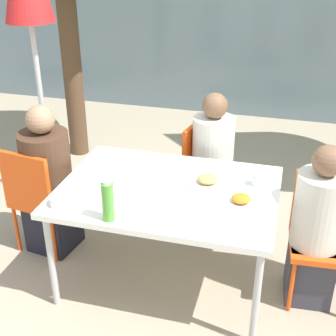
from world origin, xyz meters
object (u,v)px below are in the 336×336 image
(chair_left, at_px, (37,194))
(person_far, at_px, (212,166))
(chair_far, at_px, (205,167))
(person_right, at_px, (316,231))
(chair_right, at_px, (322,228))
(salad_bowl, at_px, (63,200))
(drinking_cup, at_px, (258,179))
(bottle, at_px, (108,201))
(person_left, at_px, (49,185))

(chair_left, height_order, person_far, person_far)
(chair_far, bearing_deg, person_right, 60.44)
(chair_right, relative_size, salad_bowl, 5.41)
(drinking_cup, bearing_deg, salad_bowl, -153.72)
(chair_far, xyz_separation_m, person_far, (0.07, -0.07, 0.04))
(person_right, relative_size, chair_far, 1.31)
(person_far, height_order, bottle, person_far)
(drinking_cup, bearing_deg, person_right, -19.03)
(person_far, bearing_deg, person_right, 60.65)
(chair_left, bearing_deg, person_far, 38.86)
(person_left, height_order, drinking_cup, person_left)
(person_left, bearing_deg, drinking_cup, 10.71)
(salad_bowl, bearing_deg, drinking_cup, 26.28)
(chair_far, height_order, drinking_cup, chair_far)
(chair_far, height_order, person_far, person_far)
(person_far, bearing_deg, drinking_cup, 47.19)
(chair_right, height_order, person_right, person_right)
(person_right, bearing_deg, chair_right, -121.89)
(chair_left, height_order, salad_bowl, chair_left)
(person_left, xyz_separation_m, chair_right, (1.96, 0.01, -0.04))
(person_left, distance_m, bottle, 0.98)
(chair_right, xyz_separation_m, person_far, (-0.84, 0.61, 0.04))
(person_left, relative_size, person_far, 1.01)
(chair_right, relative_size, chair_far, 1.00)
(chair_far, bearing_deg, chair_left, -43.83)
(chair_right, bearing_deg, chair_far, -40.60)
(person_far, distance_m, drinking_cup, 0.72)
(salad_bowl, bearing_deg, chair_left, 136.50)
(chair_left, xyz_separation_m, drinking_cup, (1.58, 0.13, 0.27))
(chair_left, xyz_separation_m, person_far, (1.18, 0.69, 0.04))
(chair_left, distance_m, drinking_cup, 1.60)
(chair_right, distance_m, bottle, 1.42)
(chair_left, relative_size, drinking_cup, 10.65)
(chair_left, distance_m, person_left, 0.10)
(salad_bowl, bearing_deg, chair_right, 17.72)
(chair_left, bearing_deg, bottle, -24.69)
(person_right, relative_size, drinking_cup, 13.91)
(chair_right, relative_size, drinking_cup, 10.65)
(bottle, distance_m, salad_bowl, 0.36)
(person_right, bearing_deg, bottle, 19.14)
(person_left, distance_m, person_far, 1.28)
(chair_far, xyz_separation_m, salad_bowl, (-0.66, -1.18, 0.26))
(salad_bowl, bearing_deg, person_far, 56.79)
(bottle, bearing_deg, drinking_cup, 39.09)
(chair_left, height_order, bottle, bottle)
(bottle, distance_m, drinking_cup, 1.02)
(person_left, bearing_deg, salad_bowl, -43.71)
(bottle, bearing_deg, person_left, 141.08)
(person_left, xyz_separation_m, person_right, (1.91, -0.08, -0.01))
(person_left, distance_m, person_right, 1.92)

